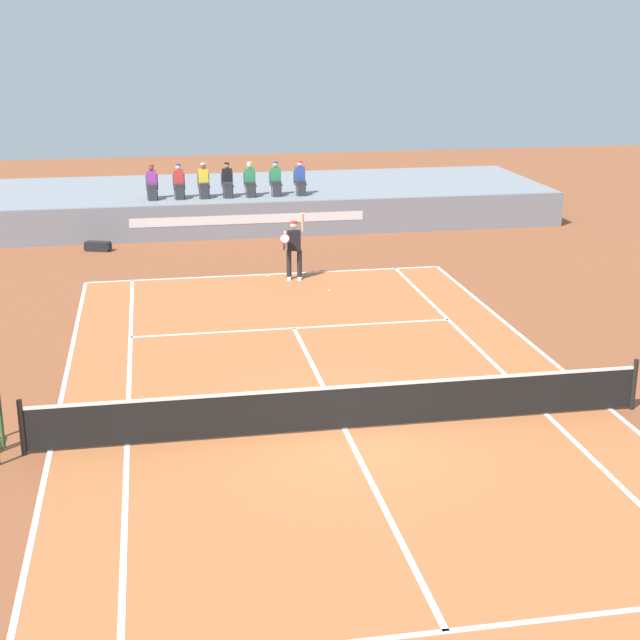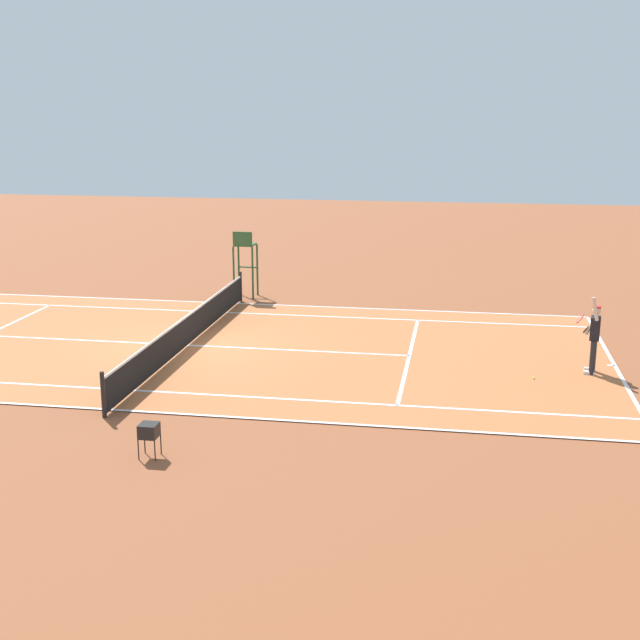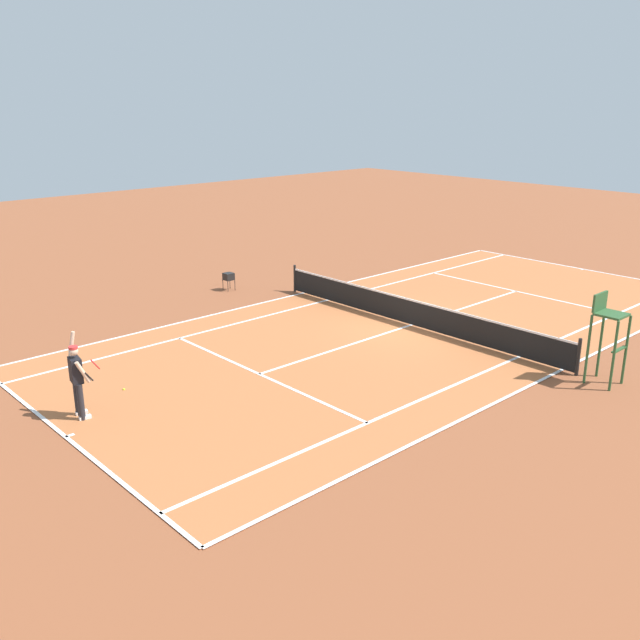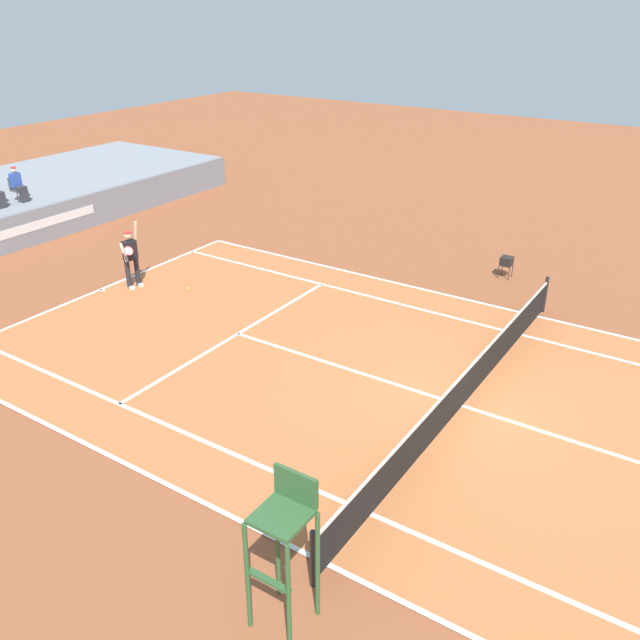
% 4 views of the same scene
% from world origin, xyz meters
% --- Properties ---
extents(ground_plane, '(80.00, 80.00, 0.00)m').
position_xyz_m(ground_plane, '(0.00, 0.00, 0.00)').
color(ground_plane, brown).
extents(court, '(11.08, 23.88, 0.03)m').
position_xyz_m(court, '(0.00, 0.00, 0.01)').
color(court, '#B76638').
rests_on(court, ground).
extents(net, '(11.98, 0.10, 1.07)m').
position_xyz_m(net, '(0.00, 0.00, 0.52)').
color(net, black).
rests_on(net, ground).
extents(tennis_player, '(0.82, 0.62, 2.08)m').
position_xyz_m(tennis_player, '(0.74, 11.17, 0.99)').
color(tennis_player, '#232328').
rests_on(tennis_player, ground).
extents(tennis_ball, '(0.07, 0.07, 0.07)m').
position_xyz_m(tennis_ball, '(1.54, 9.66, 0.03)').
color(tennis_ball, '#D1E533').
rests_on(tennis_ball, ground).
extents(umpire_chair, '(0.77, 0.77, 2.44)m').
position_xyz_m(umpire_chair, '(-6.62, 0.00, 1.56)').
color(umpire_chair, '#2D562D').
rests_on(umpire_chair, ground).
extents(ball_hopper, '(0.36, 0.36, 0.70)m').
position_xyz_m(ball_hopper, '(7.87, 1.80, 0.57)').
color(ball_hopper, black).
rests_on(ball_hopper, ground).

